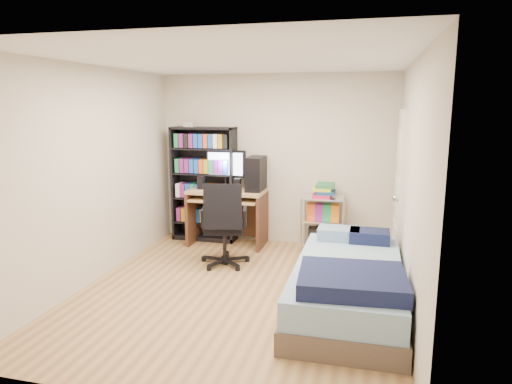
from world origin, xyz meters
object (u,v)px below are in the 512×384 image
(computer_desk, at_px, (236,194))
(bed, at_px, (348,285))
(office_chair, at_px, (224,239))
(media_shelf, at_px, (204,183))

(computer_desk, distance_m, bed, 2.62)
(office_chair, bearing_deg, bed, -43.49)
(media_shelf, height_order, office_chair, media_shelf)
(media_shelf, xyz_separation_m, computer_desk, (0.53, -0.11, -0.14))
(office_chair, xyz_separation_m, bed, (1.62, -0.95, -0.08))
(office_chair, relative_size, bed, 0.51)
(media_shelf, bearing_deg, computer_desk, -11.71)
(computer_desk, bearing_deg, bed, -47.30)
(computer_desk, height_order, office_chair, computer_desk)
(computer_desk, relative_size, bed, 0.65)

